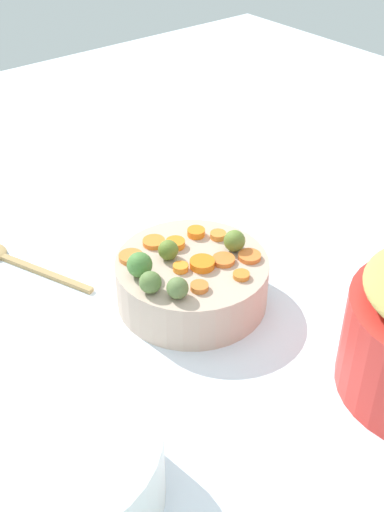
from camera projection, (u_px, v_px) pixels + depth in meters
name	position (u px, v px, depth m)	size (l,w,h in m)	color
tabletop	(207.00, 300.00, 1.06)	(2.40, 2.40, 0.02)	white
serving_bowl_carrots	(192.00, 281.00, 1.02)	(0.24, 0.24, 0.08)	#C2A692
carrot_slice_0	(175.00, 243.00, 1.03)	(0.03, 0.03, 0.01)	orange
carrot_slice_1	(181.00, 268.00, 0.98)	(0.02, 0.02, 0.01)	orange
carrot_slice_2	(154.00, 242.00, 1.03)	(0.04, 0.04, 0.01)	orange
carrot_slice_3	(250.00, 256.00, 1.00)	(0.04, 0.04, 0.01)	orange
carrot_slice_4	(218.00, 235.00, 1.05)	(0.03, 0.03, 0.01)	orange
carrot_slice_5	(196.00, 232.00, 1.05)	(0.03, 0.03, 0.01)	orange
carrot_slice_6	(202.00, 264.00, 0.98)	(0.04, 0.04, 0.01)	orange
carrot_slice_7	(224.00, 260.00, 0.99)	(0.04, 0.04, 0.01)	orange
carrot_slice_8	(199.00, 287.00, 0.94)	(0.03, 0.03, 0.01)	orange
carrot_slice_9	(131.00, 257.00, 1.00)	(0.04, 0.04, 0.01)	orange
carrot_slice_10	(241.00, 275.00, 0.96)	(0.03, 0.03, 0.01)	orange
brussels_sprout_0	(150.00, 282.00, 0.93)	(0.03, 0.03, 0.03)	#577439
brussels_sprout_1	(168.00, 250.00, 1.00)	(0.03, 0.03, 0.03)	olive
brussels_sprout_2	(177.00, 288.00, 0.92)	(0.03, 0.03, 0.03)	#5B733E
brussels_sprout_3	(140.00, 265.00, 0.96)	(0.04, 0.04, 0.04)	#487C37
brussels_sprout_4	(234.00, 241.00, 1.01)	(0.03, 0.03, 0.03)	olive
wooden_spoon	(7.00, 258.00, 1.13)	(0.12, 0.25, 0.01)	tan
casserole_dish	(52.00, 468.00, 0.72)	(0.25, 0.25, 0.11)	white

